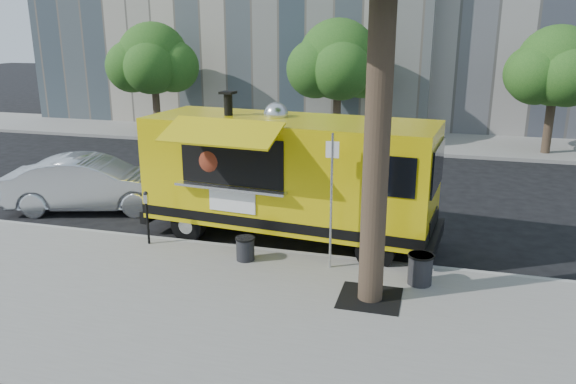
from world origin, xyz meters
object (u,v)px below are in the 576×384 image
(trash_bin_right, at_px, (420,268))
(sedan, at_px, (92,184))
(far_tree_b, at_px, (338,60))
(food_truck, at_px, (287,174))
(far_tree_c, at_px, (556,66))
(far_tree_a, at_px, (153,58))
(trash_bin_left, at_px, (245,248))
(parking_meter, at_px, (147,211))
(sign_post, at_px, (331,193))

(trash_bin_right, bearing_deg, sedan, 163.26)
(far_tree_b, distance_m, food_truck, 12.75)
(far_tree_b, bearing_deg, far_tree_c, -1.91)
(far_tree_b, height_order, far_tree_c, far_tree_b)
(sedan, relative_size, trash_bin_right, 7.58)
(far_tree_c, xyz_separation_m, trash_bin_right, (-4.50, -14.28, -3.22))
(far_tree_a, relative_size, trash_bin_left, 9.91)
(parking_meter, relative_size, trash_bin_right, 2.07)
(parking_meter, bearing_deg, trash_bin_left, -6.79)
(far_tree_c, distance_m, trash_bin_left, 16.70)
(trash_bin_left, xyz_separation_m, trash_bin_right, (3.89, -0.21, 0.05))
(parking_meter, xyz_separation_m, trash_bin_right, (6.50, -0.53, -0.49))
(trash_bin_right, bearing_deg, trash_bin_left, 176.84)
(far_tree_a, height_order, far_tree_c, far_tree_a)
(parking_meter, xyz_separation_m, food_truck, (3.10, 1.52, 0.75))
(far_tree_a, xyz_separation_m, far_tree_c, (18.00, 0.10, -0.06))
(sign_post, xyz_separation_m, parking_meter, (-4.55, 0.20, -0.87))
(food_truck, distance_m, trash_bin_left, 2.30)
(sign_post, xyz_separation_m, trash_bin_left, (-1.94, -0.11, -1.41))
(food_truck, distance_m, sedan, 6.34)
(far_tree_a, distance_m, far_tree_c, 18.00)
(far_tree_c, height_order, trash_bin_left, far_tree_c)
(sign_post, bearing_deg, far_tree_a, 129.83)
(far_tree_b, relative_size, sedan, 1.13)
(far_tree_b, bearing_deg, sedan, -113.64)
(food_truck, distance_m, trash_bin_right, 4.16)
(far_tree_b, height_order, trash_bin_right, far_tree_b)
(sedan, distance_m, trash_bin_right, 10.05)
(far_tree_a, height_order, trash_bin_left, far_tree_a)
(far_tree_a, bearing_deg, sign_post, -50.17)
(sign_post, xyz_separation_m, food_truck, (-1.45, 1.72, -0.12))
(parking_meter, xyz_separation_m, trash_bin_left, (2.61, -0.31, -0.54))
(food_truck, bearing_deg, sign_post, -44.26)
(far_tree_a, distance_m, far_tree_b, 9.01)
(far_tree_b, height_order, parking_meter, far_tree_b)
(sign_post, distance_m, trash_bin_left, 2.40)
(far_tree_b, bearing_deg, far_tree_a, -177.46)
(trash_bin_right, bearing_deg, far_tree_c, 72.50)
(parking_meter, bearing_deg, far_tree_c, 51.34)
(far_tree_a, height_order, parking_meter, far_tree_a)
(far_tree_a, distance_m, trash_bin_right, 19.85)
(parking_meter, bearing_deg, sign_post, -2.52)
(far_tree_a, height_order, food_truck, far_tree_a)
(far_tree_c, height_order, trash_bin_right, far_tree_c)
(sedan, bearing_deg, trash_bin_right, -123.24)
(parking_meter, bearing_deg, far_tree_a, 117.15)
(far_tree_a, distance_m, food_truck, 15.92)
(far_tree_c, distance_m, parking_meter, 17.82)
(far_tree_b, relative_size, food_truck, 0.72)
(far_tree_c, bearing_deg, sign_post, -114.81)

